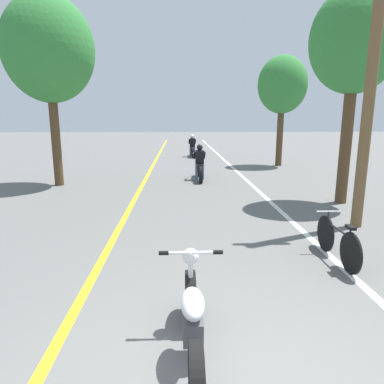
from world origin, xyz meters
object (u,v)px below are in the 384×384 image
at_px(utility_pole, 373,63).
at_px(roadside_tree_left, 48,50).
at_px(roadside_tree_right_near, 355,43).
at_px(motorcycle_rider_lead, 200,166).
at_px(motorcycle_rider_far, 192,148).
at_px(bicycle_parked, 337,241).
at_px(roadside_tree_right_far, 282,86).
at_px(motorcycle_foreground, 193,321).

xyz_separation_m(utility_pole, roadside_tree_left, (-8.49, 5.27, 1.14)).
bearing_deg(roadside_tree_right_near, utility_pole, -107.21).
distance_m(roadside_tree_left, motorcycle_rider_lead, 6.79).
relative_size(motorcycle_rider_lead, motorcycle_rider_far, 1.06).
distance_m(utility_pole, bicycle_parked, 3.97).
bearing_deg(motorcycle_rider_far, roadside_tree_right_far, -45.46).
xyz_separation_m(roadside_tree_right_far, roadside_tree_left, (-9.65, -5.00, 0.68)).
relative_size(motorcycle_rider_lead, bicycle_parked, 1.34).
distance_m(motorcycle_foreground, motorcycle_rider_lead, 10.54).
relative_size(roadside_tree_right_far, motorcycle_rider_far, 2.67).
bearing_deg(motorcycle_rider_lead, motorcycle_rider_far, 89.70).
xyz_separation_m(motorcycle_rider_far, bicycle_parked, (1.83, -16.59, -0.18)).
height_order(roadside_tree_left, motorcycle_foreground, roadside_tree_left).
xyz_separation_m(motorcycle_foreground, motorcycle_rider_lead, (0.71, 10.52, 0.12)).
distance_m(roadside_tree_right_far, motorcycle_rider_far, 7.10).
height_order(motorcycle_foreground, motorcycle_rider_lead, motorcycle_rider_lead).
height_order(roadside_tree_right_near, motorcycle_foreground, roadside_tree_right_near).
bearing_deg(utility_pole, roadside_tree_right_far, 83.57).
bearing_deg(bicycle_parked, roadside_tree_left, 134.83).
height_order(utility_pole, motorcycle_foreground, utility_pole).
xyz_separation_m(roadside_tree_right_far, motorcycle_foreground, (-5.09, -14.53, -3.61)).
relative_size(roadside_tree_right_near, motorcycle_foreground, 2.94).
height_order(roadside_tree_left, bicycle_parked, roadside_tree_left).
xyz_separation_m(utility_pole, roadside_tree_right_near, (0.69, 2.24, 0.84)).
bearing_deg(roadside_tree_right_near, motorcycle_rider_far, 107.30).
height_order(roadside_tree_right_near, roadside_tree_left, roadside_tree_left).
distance_m(motorcycle_foreground, motorcycle_rider_far, 18.95).
relative_size(utility_pole, motorcycle_foreground, 3.48).
xyz_separation_m(roadside_tree_right_near, motorcycle_rider_lead, (-3.92, 4.02, -3.87)).
xyz_separation_m(motorcycle_rider_lead, motorcycle_rider_far, (0.04, 8.42, 0.01)).
xyz_separation_m(roadside_tree_right_near, motorcycle_rider_far, (-3.87, 12.44, -3.86)).
bearing_deg(roadside_tree_right_far, utility_pole, -96.43).
distance_m(motorcycle_rider_lead, bicycle_parked, 8.39).
bearing_deg(motorcycle_rider_lead, utility_pole, -62.74).
height_order(motorcycle_rider_lead, bicycle_parked, motorcycle_rider_lead).
bearing_deg(utility_pole, motorcycle_foreground, -132.75).
bearing_deg(utility_pole, roadside_tree_left, 148.18).
bearing_deg(roadside_tree_right_near, motorcycle_rider_lead, 134.27).
height_order(roadside_tree_left, motorcycle_rider_far, roadside_tree_left).
relative_size(roadside_tree_right_far, motorcycle_foreground, 2.75).
bearing_deg(roadside_tree_right_far, roadside_tree_left, -152.63).
height_order(utility_pole, roadside_tree_left, utility_pole).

